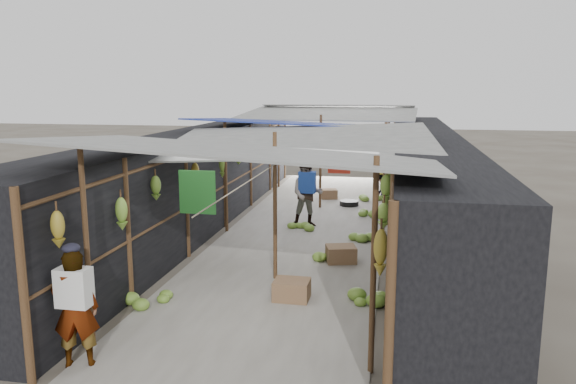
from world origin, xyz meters
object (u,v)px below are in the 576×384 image
Objects in this scene: vendor_seated at (382,191)px; shopper_blue at (307,194)px; black_basin at (349,203)px; vendor_elderly at (76,308)px; crate_near at (292,290)px.

shopper_blue is at bearing -48.59° from vendor_seated.
vendor_elderly is (-2.48, -9.91, 0.66)m from black_basin.
crate_near is 1.04× the size of black_basin.
vendor_seated is (3.40, 9.94, -0.26)m from vendor_elderly.
vendor_seated is (1.74, 2.56, -0.32)m from shopper_blue.
vendor_seated reaches higher than black_basin.
vendor_elderly reaches higher than vendor_seated.
crate_near is 0.35× the size of shopper_blue.
shopper_blue reaches higher than vendor_elderly.
vendor_elderly is at bearing -104.05° from black_basin.
shopper_blue is (-0.82, -2.53, 0.72)m from black_basin.
shopper_blue reaches higher than crate_near.
vendor_elderly is at bearing -109.54° from shopper_blue.
vendor_elderly reaches higher than black_basin.
shopper_blue reaches higher than vendor_seated.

